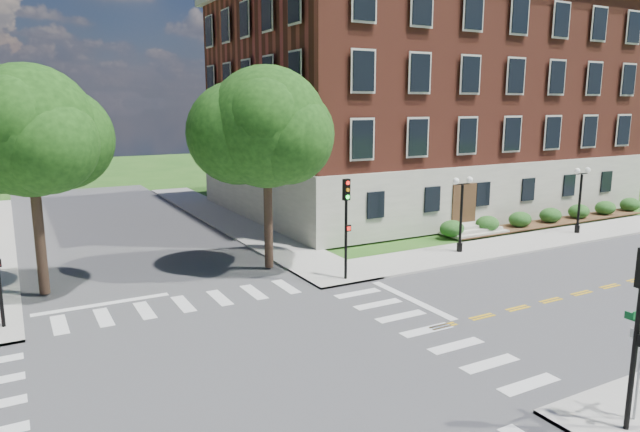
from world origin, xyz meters
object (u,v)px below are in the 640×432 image
traffic_signal_se (639,316)px  traffic_signal_ne (346,216)px  twin_lamp_west (461,210)px  twin_lamp_east (580,196)px

traffic_signal_se → traffic_signal_ne: 14.45m
traffic_signal_se → twin_lamp_west: size_ratio=1.13×
traffic_signal_se → twin_lamp_west: 17.95m
traffic_signal_ne → twin_lamp_east: bearing=3.8°
traffic_signal_se → twin_lamp_east: traffic_signal_se is taller
twin_lamp_west → traffic_signal_ne: bearing=-171.4°
traffic_signal_ne → twin_lamp_east: traffic_signal_ne is taller
traffic_signal_se → twin_lamp_east: (18.64, 15.66, -0.66)m
traffic_signal_ne → twin_lamp_west: size_ratio=1.13×
twin_lamp_east → twin_lamp_west: bearing=179.7°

